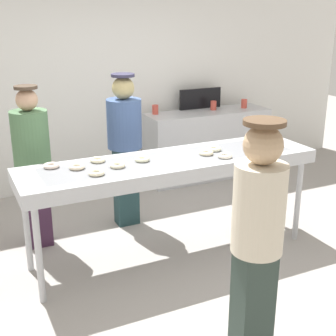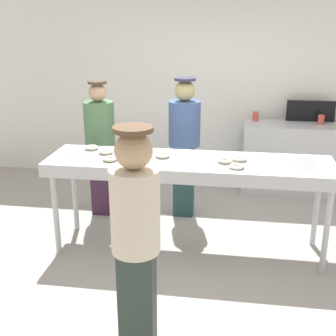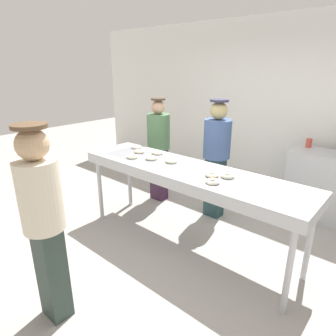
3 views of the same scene
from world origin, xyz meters
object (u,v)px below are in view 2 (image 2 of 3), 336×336
fryer_conveyor (189,167)px  sugar_donut_5 (225,161)px  sugar_donut_0 (92,148)px  sugar_donut_2 (130,150)px  sugar_donut_6 (237,166)px  paper_cup_1 (255,116)px  sugar_donut_7 (240,159)px  prep_counter (308,159)px  worker_baker (100,141)px  sugar_donut_8 (106,152)px  menu_display (311,111)px  sugar_donut_3 (162,155)px  sugar_donut_4 (135,156)px  paper_cup_2 (321,120)px  worker_assistant (184,138)px  customer_waiting (136,236)px  sugar_donut_1 (110,159)px

fryer_conveyor → sugar_donut_5: size_ratio=20.50×
sugar_donut_0 → sugar_donut_2: (0.41, -0.02, 0.00)m
sugar_donut_6 → paper_cup_1: size_ratio=1.10×
sugar_donut_7 → prep_counter: bearing=61.6°
worker_baker → paper_cup_1: size_ratio=13.00×
sugar_donut_6 → prep_counter: sugar_donut_6 is taller
sugar_donut_8 → menu_display: bearing=40.3°
paper_cup_1 → sugar_donut_7: bearing=-96.7°
sugar_donut_3 → sugar_donut_7: bearing=0.4°
sugar_donut_4 → sugar_donut_7: size_ratio=1.00×
sugar_donut_2 → paper_cup_2: bearing=37.3°
worker_assistant → paper_cup_1: bearing=-139.3°
fryer_conveyor → sugar_donut_3: sugar_donut_3 is taller
sugar_donut_7 → worker_baker: size_ratio=0.08×
sugar_donut_8 → prep_counter: (2.31, 1.74, -0.52)m
customer_waiting → sugar_donut_2: bearing=96.3°
fryer_conveyor → sugar_donut_2: bearing=163.0°
menu_display → sugar_donut_7: bearing=-115.7°
sugar_donut_7 → sugar_donut_2: bearing=172.7°
sugar_donut_6 → sugar_donut_7: 0.24m
sugar_donut_6 → prep_counter: size_ratio=0.08×
sugar_donut_5 → customer_waiting: size_ratio=0.08×
sugar_donut_6 → paper_cup_2: bearing=61.8°
paper_cup_2 → menu_display: size_ratio=0.19×
sugar_donut_4 → sugar_donut_1: bearing=-153.3°
sugar_donut_1 → worker_baker: (-0.37, 0.88, -0.07)m
sugar_donut_6 → sugar_donut_7: bearing=83.1°
sugar_donut_6 → sugar_donut_7: (0.03, 0.24, 0.00)m
sugar_donut_1 → worker_assistant: worker_assistant is taller
sugar_donut_4 → menu_display: (1.98, 2.07, 0.09)m
prep_counter → sugar_donut_1: bearing=-138.4°
sugar_donut_7 → worker_assistant: worker_assistant is taller
sugar_donut_2 → sugar_donut_8: bearing=-153.1°
sugar_donut_2 → sugar_donut_3: (0.37, -0.15, 0.00)m
sugar_donut_1 → prep_counter: bearing=41.6°
sugar_donut_3 → sugar_donut_5: same height
sugar_donut_0 → sugar_donut_5: 1.43m
sugar_donut_2 → sugar_donut_5: same height
sugar_donut_1 → worker_baker: bearing=112.6°
fryer_conveyor → menu_display: 2.51m
sugar_donut_7 → sugar_donut_5: bearing=-149.5°
sugar_donut_1 → customer_waiting: bearing=-68.5°
worker_baker → menu_display: size_ratio=2.53×
sugar_donut_1 → sugar_donut_7: bearing=8.6°
customer_waiting → paper_cup_2: size_ratio=13.53×
sugar_donut_5 → worker_baker: bearing=152.3°
worker_assistant → customer_waiting: bearing=77.1°
fryer_conveyor → sugar_donut_5: (0.35, -0.03, 0.09)m
sugar_donut_1 → sugar_donut_3: same height
sugar_donut_0 → sugar_donut_6: size_ratio=1.00×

